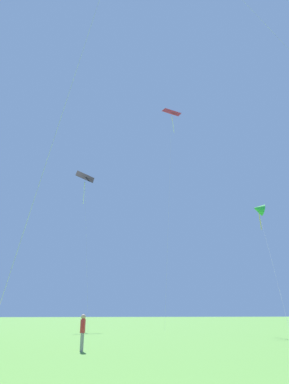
{
  "coord_description": "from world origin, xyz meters",
  "views": [
    {
      "loc": [
        -0.52,
        -3.34,
        1.55
      ],
      "look_at": [
        5.95,
        25.81,
        12.4
      ],
      "focal_mm": 31.49,
      "sensor_mm": 36.0,
      "label": 1
    }
  ],
  "objects_px": {
    "kite_black_large": "(85,183)",
    "kite_red_high": "(172,118)",
    "kite_green_small": "(258,209)",
    "person_in_blue_jacket": "(83,329)"
  },
  "relations": [
    {
      "from": "kite_black_large",
      "to": "kite_red_high",
      "type": "xyz_separation_m",
      "value": [
        12.02,
        -2.36,
        10.46
      ]
    },
    {
      "from": "kite_green_small",
      "to": "kite_red_high",
      "type": "relative_size",
      "value": 0.38
    },
    {
      "from": "kite_black_large",
      "to": "person_in_blue_jacket",
      "type": "bearing_deg",
      "value": -90.99
    },
    {
      "from": "kite_black_large",
      "to": "kite_red_high",
      "type": "height_order",
      "value": "kite_red_high"
    },
    {
      "from": "kite_red_high",
      "to": "person_in_blue_jacket",
      "type": "height_order",
      "value": "kite_red_high"
    },
    {
      "from": "kite_black_large",
      "to": "person_in_blue_jacket",
      "type": "height_order",
      "value": "kite_black_large"
    },
    {
      "from": "kite_black_large",
      "to": "kite_green_small",
      "type": "bearing_deg",
      "value": -43.32
    },
    {
      "from": "kite_green_small",
      "to": "kite_red_high",
      "type": "xyz_separation_m",
      "value": [
        -4.3,
        13.04,
        17.71
      ]
    },
    {
      "from": "kite_black_large",
      "to": "person_in_blue_jacket",
      "type": "xyz_separation_m",
      "value": [
        -0.47,
        -27.15,
        -17.47
      ]
    },
    {
      "from": "kite_green_small",
      "to": "kite_black_large",
      "type": "height_order",
      "value": "kite_black_large"
    }
  ]
}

